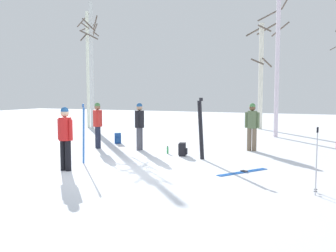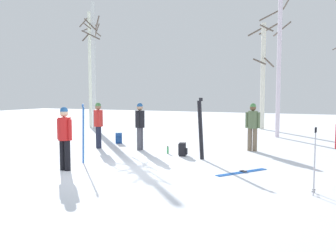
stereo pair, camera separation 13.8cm
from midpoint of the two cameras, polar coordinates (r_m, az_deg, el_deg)
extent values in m
plane|color=white|center=(10.06, -5.04, -7.02)|extent=(60.00, 60.00, 0.00)
cylinder|color=#72604C|center=(13.97, 11.79, -1.98)|extent=(0.16, 0.16, 0.82)
cylinder|color=#72604C|center=(13.94, 12.52, -2.01)|extent=(0.16, 0.16, 0.82)
cylinder|color=#566B47|center=(13.88, 12.21, 0.95)|extent=(0.34, 0.34, 0.62)
sphere|color=brown|center=(13.86, 12.24, 2.68)|extent=(0.22, 0.22, 0.22)
sphere|color=#4C8C4C|center=(13.86, 12.25, 2.93)|extent=(0.21, 0.21, 0.21)
cylinder|color=#566B47|center=(13.92, 11.36, 0.90)|extent=(0.10, 0.10, 0.56)
cylinder|color=#566B47|center=(13.86, 13.07, 0.84)|extent=(0.10, 0.10, 0.56)
cylinder|color=#4C4C56|center=(13.99, -4.42, -1.88)|extent=(0.16, 0.16, 0.82)
cylinder|color=#4C4C56|center=(13.82, -4.70, -1.97)|extent=(0.16, 0.16, 0.82)
cylinder|color=black|center=(13.83, -4.58, 1.04)|extent=(0.34, 0.34, 0.62)
sphere|color=tan|center=(13.81, -4.59, 2.78)|extent=(0.22, 0.22, 0.22)
sphere|color=#265999|center=(13.81, -4.59, 3.03)|extent=(0.21, 0.21, 0.21)
cylinder|color=black|center=(14.03, -4.25, 1.01)|extent=(0.10, 0.10, 0.56)
cylinder|color=black|center=(13.64, -4.92, 0.89)|extent=(0.10, 0.10, 0.56)
cylinder|color=#1E2338|center=(14.48, -10.63, -1.71)|extent=(0.16, 0.16, 0.82)
cylinder|color=#1E2338|center=(14.65, -10.81, -1.64)|extent=(0.16, 0.16, 0.82)
cylinder|color=red|center=(14.50, -10.77, 1.15)|extent=(0.34, 0.34, 0.62)
sphere|color=#997051|center=(14.48, -10.80, 2.81)|extent=(0.22, 0.22, 0.22)
sphere|color=#4C8C4C|center=(14.47, -10.80, 3.05)|extent=(0.21, 0.21, 0.21)
cylinder|color=red|center=(14.30, -10.55, 1.02)|extent=(0.10, 0.10, 0.56)
cylinder|color=red|center=(14.70, -10.97, 1.12)|extent=(0.10, 0.10, 0.56)
cylinder|color=black|center=(10.69, -15.77, -4.23)|extent=(0.16, 0.16, 0.82)
cylinder|color=black|center=(10.56, -15.10, -4.33)|extent=(0.16, 0.16, 0.82)
cylinder|color=red|center=(10.53, -15.53, -0.41)|extent=(0.34, 0.34, 0.62)
sphere|color=beige|center=(10.50, -15.58, 1.87)|extent=(0.22, 0.22, 0.22)
sphere|color=#265999|center=(10.50, -15.59, 2.20)|extent=(0.21, 0.21, 0.21)
cylinder|color=red|center=(10.69, -16.30, -0.46)|extent=(0.10, 0.10, 0.56)
cylinder|color=red|center=(10.38, -14.73, -0.58)|extent=(0.10, 0.10, 0.56)
cube|color=black|center=(11.92, 4.73, -0.63)|extent=(0.19, 0.03, 1.84)
cube|color=black|center=(11.87, 4.77, 4.00)|extent=(0.06, 0.02, 0.10)
cube|color=black|center=(11.95, 4.47, -0.61)|extent=(0.19, 0.03, 1.84)
cube|color=black|center=(11.89, 4.50, 4.00)|extent=(0.06, 0.02, 0.10)
cube|color=blue|center=(11.52, -12.91, -1.35)|extent=(0.16, 0.12, 1.68)
cube|color=blue|center=(11.46, -13.00, 3.02)|extent=(0.06, 0.05, 0.10)
cube|color=blue|center=(11.46, -12.82, -1.38)|extent=(0.16, 0.12, 1.68)
cube|color=blue|center=(11.40, -12.91, 3.02)|extent=(0.06, 0.05, 0.10)
cube|color=blue|center=(10.23, 10.94, -6.84)|extent=(0.99, 1.43, 0.02)
cube|color=#333338|center=(10.26, 11.15, -6.68)|extent=(0.12, 0.13, 0.03)
cube|color=blue|center=(10.30, 10.55, -6.75)|extent=(0.99, 1.43, 0.02)
cube|color=#333338|center=(10.33, 10.76, -6.59)|extent=(0.12, 0.13, 0.03)
cylinder|color=#B2B2BC|center=(8.53, 20.93, -5.12)|extent=(0.02, 0.10, 1.29)
cylinder|color=black|center=(8.44, 21.08, -0.48)|extent=(0.04, 0.04, 0.10)
cylinder|color=black|center=(8.65, 20.81, -8.87)|extent=(0.07, 0.07, 0.01)
cylinder|color=#B2B2BC|center=(8.36, 20.88, -5.33)|extent=(0.02, 0.10, 1.29)
cylinder|color=black|center=(8.27, 21.03, -0.59)|extent=(0.04, 0.04, 0.10)
cylinder|color=black|center=(8.48, 20.76, -9.14)|extent=(0.07, 0.07, 0.01)
cube|color=#1E4C99|center=(15.80, -7.78, -1.80)|extent=(0.33, 0.31, 0.44)
cube|color=#1E4C99|center=(15.68, -7.76, -2.10)|extent=(0.20, 0.16, 0.20)
cube|color=black|center=(15.91, -8.05, -1.76)|extent=(0.04, 0.04, 0.37)
cube|color=black|center=(15.91, -7.53, -1.75)|extent=(0.04, 0.04, 0.37)
cube|color=black|center=(12.62, 1.86, -3.50)|extent=(0.25, 0.30, 0.44)
cube|color=black|center=(12.61, 2.45, -3.81)|extent=(0.10, 0.20, 0.20)
cube|color=black|center=(12.56, 1.30, -3.54)|extent=(0.03, 0.04, 0.37)
cube|color=black|center=(12.70, 1.39, -3.44)|extent=(0.03, 0.04, 0.37)
cylinder|color=green|center=(13.07, -0.36, -3.65)|extent=(0.06, 0.06, 0.24)
cylinder|color=black|center=(13.05, -0.36, -3.08)|extent=(0.04, 0.04, 0.02)
cylinder|color=silver|center=(23.15, -12.09, 8.18)|extent=(0.19, 0.19, 6.79)
cylinder|color=brown|center=(23.85, -11.98, 14.28)|extent=(0.84, 0.40, 0.43)
cylinder|color=brown|center=(23.55, -11.15, 13.70)|extent=(0.80, 0.58, 0.83)
cylinder|color=brown|center=(22.92, -11.74, 13.95)|extent=(0.65, 0.91, 0.71)
cylinder|color=brown|center=(23.96, -12.52, 15.47)|extent=(0.66, 0.78, 1.11)
cylinder|color=silver|center=(22.18, -11.54, 8.76)|extent=(0.21, 0.21, 7.12)
cylinder|color=brown|center=(21.87, -11.96, 13.21)|extent=(0.99, 0.42, 0.55)
cylinder|color=brown|center=(22.49, -12.72, 12.82)|extent=(0.32, 0.91, 0.53)
cylinder|color=brown|center=(22.57, -11.02, 14.95)|extent=(0.53, 0.38, 0.72)
cylinder|color=brown|center=(22.11, -11.98, 14.63)|extent=(0.75, 0.26, 0.74)
cylinder|color=silver|center=(22.27, 13.55, 7.20)|extent=(0.26, 0.26, 5.95)
cylinder|color=brown|center=(23.13, 14.54, 13.97)|extent=(1.34, 0.55, 0.64)
cylinder|color=brown|center=(21.98, 13.06, 9.37)|extent=(0.80, 0.38, 0.41)
cylinder|color=brown|center=(22.07, 14.43, 9.19)|extent=(0.48, 0.79, 0.51)
cylinder|color=brown|center=(22.88, 12.48, 13.59)|extent=(0.66, 1.12, 0.62)
cylinder|color=brown|center=(22.17, 14.08, 14.02)|extent=(0.73, 0.50, 0.40)
cylinder|color=silver|center=(18.54, 15.87, 9.89)|extent=(0.20, 0.20, 7.43)
cylinder|color=brown|center=(19.09, 16.28, 13.75)|extent=(0.84, 0.17, 0.66)
cylinder|color=brown|center=(19.35, 14.81, 15.83)|extent=(1.01, 0.99, 0.72)
cylinder|color=brown|center=(22.81, 23.63, 10.76)|extent=(0.56, 0.68, 0.39)
camera|label=1|loc=(0.07, -90.32, -0.03)|focal=40.70mm
camera|label=2|loc=(0.07, 89.68, 0.03)|focal=40.70mm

